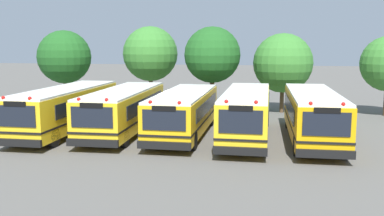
% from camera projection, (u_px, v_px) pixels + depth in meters
% --- Properties ---
extents(ground_plane, '(160.00, 160.00, 0.00)m').
position_uv_depth(ground_plane, '(184.00, 135.00, 24.55)').
color(ground_plane, '#595651').
extents(school_bus_0, '(2.59, 10.52, 2.74)m').
position_uv_depth(school_bus_0, '(66.00, 108.00, 25.35)').
color(school_bus_0, yellow).
rests_on(school_bus_0, ground_plane).
extents(school_bus_1, '(2.80, 10.13, 2.68)m').
position_uv_depth(school_bus_1, '(124.00, 109.00, 25.11)').
color(school_bus_1, yellow).
rests_on(school_bus_1, ground_plane).
extents(school_bus_2, '(2.61, 9.86, 2.61)m').
position_uv_depth(school_bus_2, '(184.00, 111.00, 24.48)').
color(school_bus_2, yellow).
rests_on(school_bus_2, ground_plane).
extents(school_bus_3, '(2.46, 9.91, 2.78)m').
position_uv_depth(school_bus_3, '(246.00, 113.00, 23.47)').
color(school_bus_3, yellow).
rests_on(school_bus_3, ground_plane).
extents(school_bus_4, '(2.65, 10.17, 2.76)m').
position_uv_depth(school_bus_4, '(313.00, 114.00, 23.09)').
color(school_bus_4, '#EAA80C').
rests_on(school_bus_4, ground_plane).
extents(tree_0, '(4.19, 4.19, 6.24)m').
position_uv_depth(tree_0, '(64.00, 58.00, 33.97)').
color(tree_0, '#4C3823').
rests_on(tree_0, ground_plane).
extents(tree_1, '(4.45, 4.45, 6.59)m').
position_uv_depth(tree_1, '(149.00, 55.00, 34.95)').
color(tree_1, '#4C3823').
rests_on(tree_1, ground_plane).
extents(tree_2, '(4.18, 4.18, 6.46)m').
position_uv_depth(tree_2, '(212.00, 55.00, 31.85)').
color(tree_2, '#4C3823').
rests_on(tree_2, ground_plane).
extents(tree_3, '(4.46, 4.46, 5.98)m').
position_uv_depth(tree_3, '(282.00, 63.00, 32.16)').
color(tree_3, '#4C3823').
rests_on(tree_3, ground_plane).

